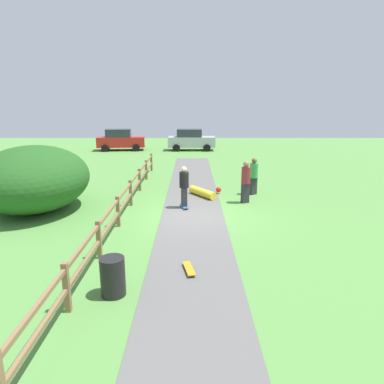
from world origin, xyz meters
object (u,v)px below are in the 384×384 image
parked_car_silver (193,140)px  parked_car_red (122,140)px  skater_riding (186,185)px  skateboard_loose (190,269)px  skater_fallen (205,192)px  bystander_maroon (247,180)px  bush_large (35,178)px  bystander_green (255,175)px  trash_bin (114,276)px

parked_car_silver → parked_car_red: same height
skater_riding → skateboard_loose: 5.67m
skater_fallen → skateboard_loose: skater_fallen is taller
bystander_maroon → bush_large: bearing=-173.0°
skateboard_loose → bystander_maroon: size_ratio=0.45×
bystander_green → parked_car_silver: parked_car_silver is taller
trash_bin → bystander_green: bystander_green is taller
bush_large → parked_car_red: 18.13m
bush_large → skateboard_loose: bearing=-40.6°
parked_car_red → bush_large: bearing=-89.5°
skater_riding → parked_car_red: parked_car_red is taller
skateboard_loose → parked_car_red: (-6.39, 23.46, 0.87)m
parked_car_silver → bush_large: bearing=-108.9°
skater_riding → parked_car_silver: bearing=89.3°
bystander_maroon → trash_bin: bearing=-118.6°
bush_large → bystander_maroon: bearing=7.0°
bush_large → bystander_green: size_ratio=2.94×
skater_riding → parked_car_silver: size_ratio=0.41×
skater_fallen → skateboard_loose: (-0.61, -7.40, -0.11)m
skater_fallen → parked_car_red: size_ratio=0.36×
skateboard_loose → skater_fallen: bearing=85.3°
bush_large → skateboard_loose: (6.22, -5.33, -1.21)m
bystander_green → parked_car_red: 18.24m
trash_bin → bystander_maroon: (4.08, 7.49, 0.56)m
bush_large → bystander_maroon: bush_large is taller
skateboard_loose → bystander_green: bearing=69.2°
bystander_green → parked_car_silver: (-2.98, 15.66, 0.00)m
skater_riding → parked_car_red: 18.89m
bystander_green → bush_large: bearing=-164.9°
bush_large → bystander_maroon: 8.67m
bush_large → bystander_maroon: (8.60, 1.05, -0.29)m
parked_car_silver → bystander_maroon: bearing=-82.0°
bush_large → trash_bin: (4.52, -6.44, -0.85)m
skater_riding → parked_car_red: size_ratio=0.40×
skater_riding → skater_fallen: 2.15m
skater_fallen → parked_car_silver: (-0.63, 16.06, 0.76)m
skater_riding → parked_car_silver: parked_car_silver is taller
skater_riding → parked_car_red: bearing=109.0°
bush_large → trash_bin: 7.91m
skater_riding → parked_car_red: (-6.14, 17.86, -0.02)m
bush_large → skater_riding: size_ratio=2.95×
skateboard_loose → parked_car_red: parked_car_red is taller
parked_car_red → skater_fallen: bearing=-66.4°
skater_fallen → bush_large: bearing=-163.2°
bush_large → parked_car_silver: 19.16m
skater_fallen → bystander_maroon: size_ratio=0.86×
trash_bin → skater_fallen: bearing=74.8°
skater_fallen → skater_riding: bearing=-115.4°
trash_bin → skater_fallen: (2.32, 8.50, -0.25)m
bystander_green → bystander_maroon: bearing=-112.6°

